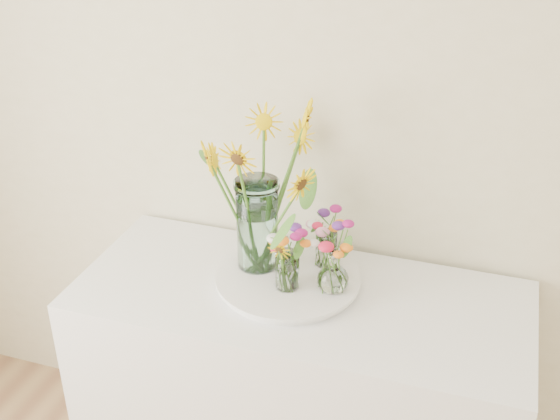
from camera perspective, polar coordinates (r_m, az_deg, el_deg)
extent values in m
cube|color=white|center=(2.46, 1.46, -15.41)|extent=(1.40, 0.60, 0.90)
cylinder|color=white|center=(2.21, 0.66, -5.76)|extent=(0.43, 0.43, 0.02)
cylinder|color=#ABDDD8|center=(2.18, -1.87, -1.18)|extent=(0.17, 0.17, 0.30)
cylinder|color=white|center=(2.12, 0.60, -4.97)|extent=(0.09, 0.09, 0.12)
cylinder|color=white|center=(2.23, 3.77, -3.20)|extent=(0.08, 0.08, 0.12)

